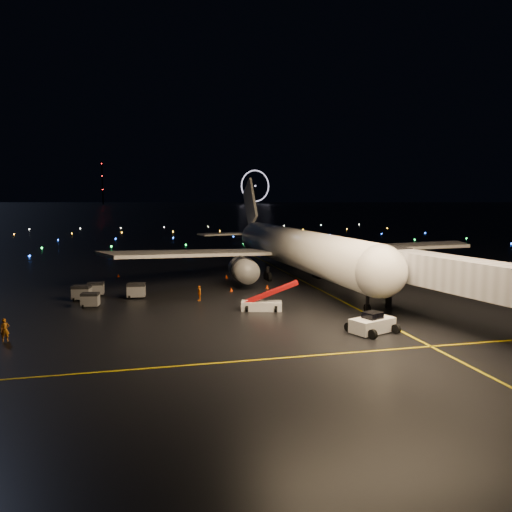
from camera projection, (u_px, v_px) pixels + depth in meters
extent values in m
plane|color=black|center=(153.00, 214.00, 336.60)|extent=(2000.00, 2000.00, 0.00)
cube|color=#CBB608|center=(320.00, 290.00, 64.07)|extent=(0.25, 80.00, 0.02)
cube|color=#CBB608|center=(221.00, 363.00, 36.02)|extent=(60.00, 0.25, 0.02)
cube|color=silver|center=(372.00, 322.00, 43.87)|extent=(4.38, 3.33, 1.86)
imported|color=orange|center=(5.00, 330.00, 41.27)|extent=(0.81, 0.66, 1.93)
imported|color=orange|center=(199.00, 293.00, 57.31)|extent=(0.57, 1.08, 1.77)
cone|color=#F63A00|center=(267.00, 287.00, 64.95)|extent=(0.51, 0.51, 0.48)
cone|color=#F63A00|center=(227.00, 276.00, 73.24)|extent=(0.55, 0.55, 0.50)
cone|color=#F63A00|center=(231.00, 289.00, 63.14)|extent=(0.46, 0.46, 0.46)
cone|color=#F63A00|center=(118.00, 275.00, 74.28)|extent=(0.54, 0.54, 0.47)
cylinder|color=black|center=(102.00, 183.00, 744.02)|extent=(1.80, 1.80, 64.00)
cube|color=gray|center=(136.00, 291.00, 58.88)|extent=(2.21, 1.65, 1.76)
cube|color=gray|center=(90.00, 300.00, 54.08)|extent=(2.02, 1.56, 1.56)
cube|color=gray|center=(96.00, 289.00, 60.45)|extent=(1.94, 1.40, 1.60)
cube|color=gray|center=(82.00, 293.00, 57.57)|extent=(2.26, 1.79, 1.72)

